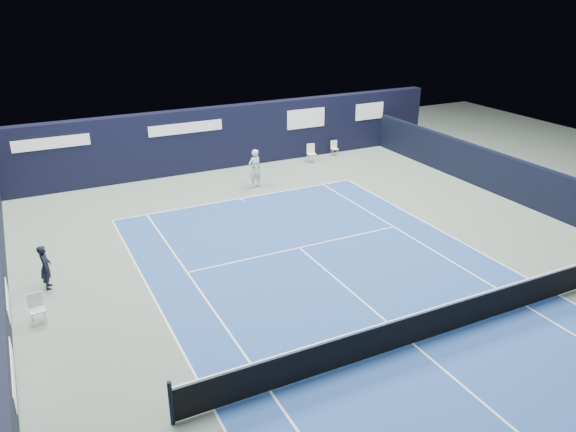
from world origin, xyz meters
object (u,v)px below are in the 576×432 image
object	(u,v)px
folding_chair_back_a	(311,150)
tennis_net	(415,327)
line_judge_chair	(36,306)
tennis_player	(255,168)
folding_chair_back_b	(334,147)

from	to	relation	value
folding_chair_back_a	tennis_net	size ratio (longest dim) A/B	0.07
line_judge_chair	tennis_net	bearing A→B (deg)	-38.18
folding_chair_back_a	line_judge_chair	bearing A→B (deg)	-131.52
tennis_net	tennis_player	world-z (taller)	tennis_player
tennis_net	folding_chair_back_b	bearing A→B (deg)	65.94
folding_chair_back_a	tennis_player	world-z (taller)	tennis_player
line_judge_chair	folding_chair_back_a	bearing A→B (deg)	29.34
folding_chair_back_a	folding_chair_back_b	distance (m)	1.76
folding_chair_back_b	tennis_player	size ratio (longest dim) A/B	0.46
line_judge_chair	tennis_player	distance (m)	12.35
folding_chair_back_a	tennis_net	world-z (taller)	tennis_net
folding_chair_back_b	tennis_player	world-z (taller)	tennis_player
folding_chair_back_a	folding_chair_back_b	size ratio (longest dim) A/B	1.17
line_judge_chair	tennis_player	bearing A→B (deg)	31.67
tennis_net	folding_chair_back_a	bearing A→B (deg)	70.74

